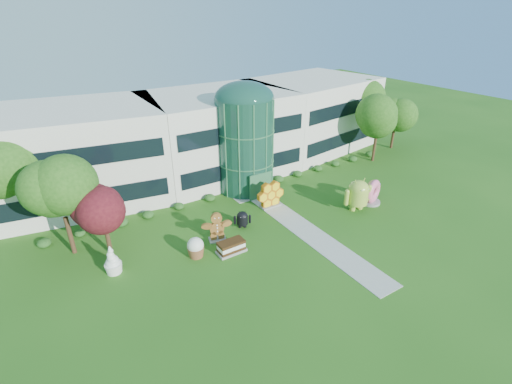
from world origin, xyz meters
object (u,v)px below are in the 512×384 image
android_black (242,218)px  gingerbread (217,226)px  android_green (358,193)px  donut (372,191)px

android_black → gingerbread: 2.92m
android_black → gingerbread: gingerbread is taller
gingerbread → android_green: bearing=5.5°
android_green → donut: 2.26m
donut → gingerbread: 16.35m
android_green → gingerbread: (-13.99, 2.55, -0.48)m
android_green → android_black: bearing=173.0°
android_black → gingerbread: (-2.83, -0.58, 0.40)m
donut → gingerbread: size_ratio=0.90×
android_green → android_black: 11.63m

